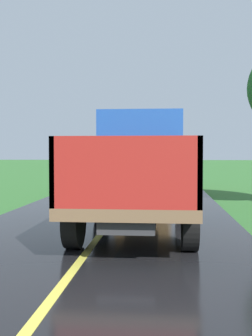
# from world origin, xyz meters

# --- Properties ---
(banana_truck_near) EXTENTS (2.38, 5.82, 2.80)m
(banana_truck_near) POSITION_xyz_m (0.78, 10.12, 1.47)
(banana_truck_near) COLOR #2D2D30
(banana_truck_near) RESTS_ON road_surface
(banana_truck_far) EXTENTS (2.38, 5.81, 2.80)m
(banana_truck_far) POSITION_xyz_m (0.52, 20.88, 1.47)
(banana_truck_far) COLOR #2D2D30
(banana_truck_far) RESTS_ON road_surface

